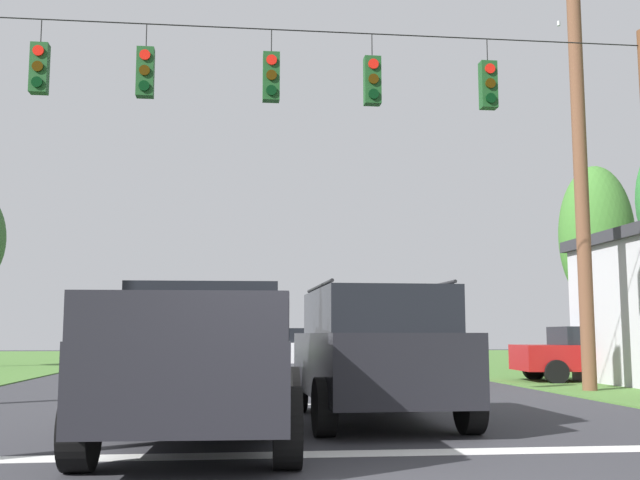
% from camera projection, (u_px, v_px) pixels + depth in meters
% --- Properties ---
extents(stop_bar_stripe, '(12.36, 0.45, 0.01)m').
position_uv_depth(stop_bar_stripe, '(291.00, 454.00, 8.34)').
color(stop_bar_stripe, white).
rests_on(stop_bar_stripe, ground).
extents(lane_dash_0, '(2.50, 0.15, 0.01)m').
position_uv_depth(lane_dash_0, '(268.00, 405.00, 14.26)').
color(lane_dash_0, white).
rests_on(lane_dash_0, ground).
extents(lane_dash_1, '(2.50, 0.15, 0.01)m').
position_uv_depth(lane_dash_1, '(256.00, 381.00, 21.66)').
color(lane_dash_1, white).
rests_on(lane_dash_1, ground).
extents(lane_dash_2, '(2.50, 0.15, 0.01)m').
position_uv_depth(lane_dash_2, '(252.00, 371.00, 26.91)').
color(lane_dash_2, white).
rests_on(lane_dash_2, ground).
extents(lane_dash_3, '(2.50, 0.15, 0.01)m').
position_uv_depth(lane_dash_3, '(247.00, 362.00, 36.39)').
color(lane_dash_3, white).
rests_on(lane_dash_3, ground).
extents(overhead_signal_span, '(15.10, 0.31, 7.51)m').
position_uv_depth(overhead_signal_span, '(280.00, 174.00, 14.43)').
color(overhead_signal_span, brown).
rests_on(overhead_signal_span, ground).
extents(pickup_truck, '(2.45, 5.47, 1.95)m').
position_uv_depth(pickup_truck, '(202.00, 362.00, 9.39)').
color(pickup_truck, black).
rests_on(pickup_truck, ground).
extents(suv_black, '(2.29, 4.84, 2.05)m').
position_uv_depth(suv_black, '(373.00, 351.00, 11.61)').
color(suv_black, black).
rests_on(suv_black, ground).
extents(distant_car_crossing_white, '(4.30, 2.03, 1.52)m').
position_uv_depth(distant_car_crossing_white, '(298.00, 349.00, 26.94)').
color(distant_car_crossing_white, silver).
rests_on(distant_car_crossing_white, ground).
extents(distant_car_oncoming, '(2.25, 4.41, 1.52)m').
position_uv_depth(distant_car_oncoming, '(370.00, 356.00, 18.23)').
color(distant_car_oncoming, silver).
rests_on(distant_car_oncoming, ground).
extents(distant_car_far_parked, '(4.40, 2.23, 1.52)m').
position_uv_depth(distant_car_far_parked, '(594.00, 353.00, 21.14)').
color(distant_car_far_parked, maroon).
rests_on(distant_car_far_parked, ground).
extents(utility_pole_mid_right, '(0.33, 1.82, 11.01)m').
position_uv_depth(utility_pole_mid_right, '(580.00, 161.00, 18.15)').
color(utility_pole_mid_right, brown).
rests_on(utility_pole_mid_right, ground).
extents(tree_roadside_far_right, '(2.62, 2.62, 7.35)m').
position_uv_depth(tree_roadside_far_right, '(596.00, 237.00, 27.28)').
color(tree_roadside_far_right, brown).
rests_on(tree_roadside_far_right, ground).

